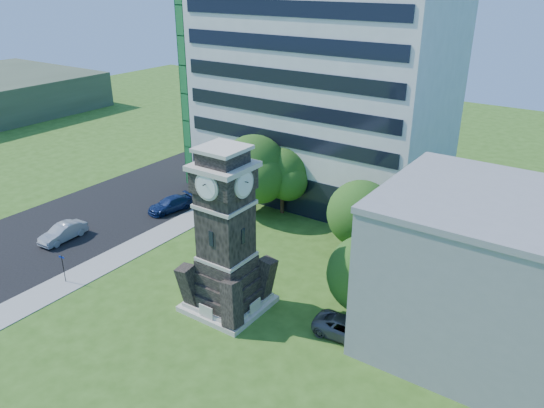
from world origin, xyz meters
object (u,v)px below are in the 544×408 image
Objects in this scene: car_east_lot at (350,329)px; park_bench at (208,294)px; street_sign at (63,266)px; car_street_north at (170,204)px; clock_tower at (226,242)px; car_street_mid at (63,232)px.

car_east_lot reaches higher than park_bench.
car_street_north is at bearing 94.04° from street_sign.
car_east_lot is (24.66, -8.16, -0.02)m from car_street_north.
park_bench is 0.86× the size of street_sign.
street_sign is at bearing -176.95° from park_bench.
street_sign is (-12.67, -4.81, -3.79)m from clock_tower.
car_street_north is (-15.65, 9.88, -4.58)m from clock_tower.
car_street_north is at bearing 147.74° from clock_tower.
car_east_lot is 2.39× the size of park_bench.
car_street_north is 0.98× the size of car_east_lot.
car_street_mid is 28.13m from car_east_lot.
car_street_mid is at bearing 161.24° from park_bench.
car_street_north is at bearing 67.48° from car_east_lot.
clock_tower is 2.48× the size of car_east_lot.
park_bench is 11.94m from street_sign.
clock_tower is 10.26m from car_east_lot.
clock_tower is at bearing -19.53° from car_street_north.
car_street_mid is 0.94× the size of car_street_north.
car_street_mid is at bearing 90.14° from car_east_lot.
street_sign reaches higher than car_street_mid.
car_street_mid reaches higher than car_east_lot.
clock_tower is 2.52× the size of car_street_north.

